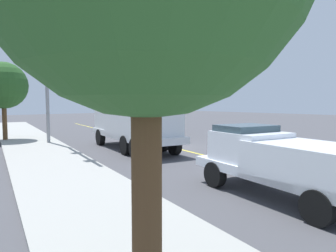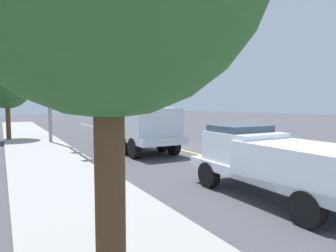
# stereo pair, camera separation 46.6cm
# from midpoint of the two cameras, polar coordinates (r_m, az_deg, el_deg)

# --- Properties ---
(ground) EXTENTS (120.00, 120.00, 0.00)m
(ground) POSITION_cam_midpoint_polar(r_m,az_deg,el_deg) (19.16, -0.01, -3.99)
(ground) COLOR #47474C
(sidewalk_far_side) EXTENTS (59.69, 14.14, 0.12)m
(sidewalk_far_side) POSITION_cam_midpoint_polar(r_m,az_deg,el_deg) (16.75, -22.62, -5.35)
(sidewalk_far_side) COLOR #9E9E99
(sidewalk_far_side) RESTS_ON ground
(lane_centre_stripe) EXTENTS (49.24, 8.99, 0.01)m
(lane_centre_stripe) POSITION_cam_midpoint_polar(r_m,az_deg,el_deg) (19.16, -0.01, -3.98)
(lane_centre_stripe) COLOR yellow
(lane_centre_stripe) RESTS_ON ground
(utility_bucket_truck) EXTENTS (8.51, 3.91, 6.49)m
(utility_bucket_truck) POSITION_cam_midpoint_polar(r_m,az_deg,el_deg) (18.38, -7.36, 0.63)
(utility_bucket_truck) COLOR silver
(utility_bucket_truck) RESTS_ON ground
(service_pickup_truck) EXTENTS (5.88, 3.06, 2.06)m
(service_pickup_truck) POSITION_cam_midpoint_polar(r_m,az_deg,el_deg) (9.49, 19.12, -6.06)
(service_pickup_truck) COLOR white
(service_pickup_truck) RESTS_ON ground
(passing_minivan) EXTENTS (5.06, 2.72, 1.69)m
(passing_minivan) POSITION_cam_midpoint_polar(r_m,az_deg,el_deg) (27.71, -3.17, 0.63)
(passing_minivan) COLOR silver
(passing_minivan) RESTS_ON ground
(traffic_cone_mid_front) EXTENTS (0.40, 0.40, 0.82)m
(traffic_cone_mid_front) POSITION_cam_midpoint_polar(r_m,az_deg,el_deg) (15.34, 7.21, -4.62)
(traffic_cone_mid_front) COLOR black
(traffic_cone_mid_front) RESTS_ON ground
(traffic_cone_mid_rear) EXTENTS (0.40, 0.40, 0.84)m
(traffic_cone_mid_rear) POSITION_cam_midpoint_polar(r_m,az_deg,el_deg) (22.44, -6.89, -1.72)
(traffic_cone_mid_rear) COLOR black
(traffic_cone_mid_rear) RESTS_ON ground
(traffic_signal_mast) EXTENTS (6.33, 1.30, 8.90)m
(traffic_signal_mast) POSITION_cam_midpoint_polar(r_m,az_deg,el_deg) (20.63, -21.68, 13.21)
(traffic_signal_mast) COLOR gray
(traffic_signal_mast) RESTS_ON ground
(street_tree_right) EXTENTS (3.34, 3.34, 5.70)m
(street_tree_right) POSITION_cam_midpoint_polar(r_m,az_deg,el_deg) (25.00, -28.87, 6.63)
(street_tree_right) COLOR brown
(street_tree_right) RESTS_ON ground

